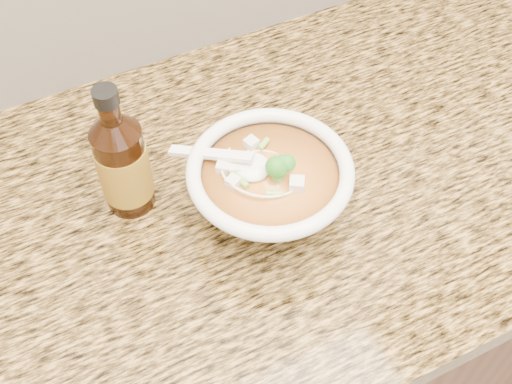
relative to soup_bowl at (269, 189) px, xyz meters
name	(u,v)px	position (x,y,z in m)	size (l,w,h in m)	color
cabinet	(278,319)	(0.06, 0.05, -0.52)	(4.00, 0.65, 0.86)	#381D11
counter_slab	(286,180)	(0.06, 0.05, -0.07)	(4.00, 0.68, 0.04)	#A77D3D
soup_bowl	(269,189)	(0.00, 0.00, 0.00)	(0.21, 0.21, 0.12)	white
hot_sauce_bottle	(123,164)	(-0.16, 0.10, 0.03)	(0.09, 0.09, 0.21)	#361707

